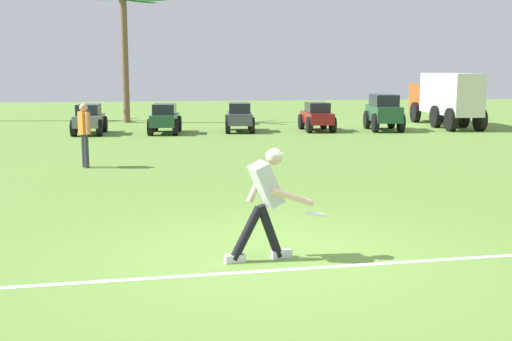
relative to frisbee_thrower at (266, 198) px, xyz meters
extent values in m
plane|color=olive|center=(0.17, 0.19, -0.80)|extent=(80.00, 80.00, 0.00)
cube|color=white|center=(0.17, -0.46, -0.79)|extent=(18.88, 1.26, 0.01)
cylinder|color=black|center=(0.06, 0.01, -0.44)|extent=(0.37, 0.18, 0.72)
cube|color=silver|center=(0.21, 0.04, -0.75)|extent=(0.27, 0.15, 0.10)
cylinder|color=black|center=(-0.25, -0.05, -0.44)|extent=(0.45, 0.20, 0.69)
cube|color=silver|center=(-0.39, -0.08, -0.75)|extent=(0.27, 0.15, 0.10)
cube|color=silver|center=(0.01, 0.00, 0.17)|extent=(0.46, 0.41, 0.57)
sphere|color=beige|center=(0.11, 0.02, 0.51)|extent=(0.25, 0.25, 0.21)
cylinder|color=white|center=(0.11, 0.02, 0.54)|extent=(0.25, 0.25, 0.03)
cylinder|color=beige|center=(0.31, -0.12, 0.02)|extent=(0.58, 0.19, 0.27)
cylinder|color=beige|center=(-0.08, 0.19, 0.14)|extent=(0.29, 0.13, 0.49)
cylinder|color=white|center=(0.63, -0.08, -0.21)|extent=(0.36, 0.36, 0.06)
cylinder|color=#33333D|center=(-3.13, 8.05, -0.39)|extent=(0.15, 0.15, 0.82)
cylinder|color=#33333D|center=(-3.21, 8.22, -0.39)|extent=(0.15, 0.15, 0.82)
cube|color=orange|center=(-3.17, 8.14, 0.29)|extent=(0.33, 0.39, 0.54)
cylinder|color=tan|center=(-3.08, 7.95, 0.30)|extent=(0.10, 0.10, 0.52)
cylinder|color=tan|center=(-3.27, 8.32, 0.30)|extent=(0.10, 0.10, 0.52)
sphere|color=tan|center=(-3.17, 8.14, 0.66)|extent=(0.27, 0.27, 0.20)
cube|color=slate|center=(-4.01, 16.43, -0.29)|extent=(0.96, 2.22, 0.42)
cube|color=#1E232B|center=(-4.01, 16.33, 0.11)|extent=(0.82, 1.12, 0.38)
cylinder|color=black|center=(-4.44, 17.21, -0.50)|extent=(0.20, 0.60, 0.60)
cylinder|color=black|center=(-3.54, 17.19, -0.50)|extent=(0.20, 0.60, 0.60)
cylinder|color=black|center=(-4.48, 15.67, -0.50)|extent=(0.20, 0.60, 0.60)
cylinder|color=black|center=(-3.58, 15.65, -0.50)|extent=(0.20, 0.60, 0.60)
cube|color=#235133|center=(-1.25, 16.30, -0.29)|extent=(1.11, 2.28, 0.42)
cube|color=#1E232B|center=(-1.26, 16.20, 0.11)|extent=(0.90, 1.17, 0.38)
cylinder|color=black|center=(-1.63, 17.11, -0.50)|extent=(0.24, 0.61, 0.60)
cylinder|color=black|center=(-0.73, 17.02, -0.50)|extent=(0.24, 0.61, 0.60)
cylinder|color=black|center=(-1.78, 15.57, -0.50)|extent=(0.24, 0.61, 0.60)
cylinder|color=black|center=(-0.88, 15.49, -0.50)|extent=(0.24, 0.61, 0.60)
cube|color=#474C51|center=(1.57, 16.63, -0.29)|extent=(1.09, 2.27, 0.42)
cube|color=#1E232B|center=(1.56, 16.53, 0.11)|extent=(0.89, 1.17, 0.38)
cylinder|color=black|center=(1.19, 17.44, -0.50)|extent=(0.23, 0.61, 0.60)
cylinder|color=black|center=(2.09, 17.36, -0.50)|extent=(0.23, 0.61, 0.60)
cylinder|color=black|center=(1.06, 15.91, -0.50)|extent=(0.23, 0.61, 0.60)
cylinder|color=black|center=(1.95, 15.83, -0.50)|extent=(0.23, 0.61, 0.60)
cube|color=maroon|center=(4.57, 16.50, -0.29)|extent=(0.93, 2.21, 0.42)
cube|color=#1E232B|center=(4.57, 16.40, 0.11)|extent=(0.81, 1.11, 0.38)
cylinder|color=black|center=(4.13, 17.28, -0.50)|extent=(0.19, 0.60, 0.60)
cylinder|color=black|center=(5.03, 17.26, -0.50)|extent=(0.19, 0.60, 0.60)
cylinder|color=black|center=(4.11, 15.74, -0.50)|extent=(0.19, 0.60, 0.60)
cylinder|color=black|center=(5.01, 15.72, -0.50)|extent=(0.19, 0.60, 0.60)
cube|color=#235133|center=(7.19, 16.28, -0.14)|extent=(1.23, 2.44, 0.60)
cube|color=#1E232B|center=(7.19, 16.33, 0.38)|extent=(1.03, 1.64, 0.44)
cylinder|color=black|center=(6.79, 17.11, -0.44)|extent=(0.26, 0.74, 0.72)
cylinder|color=black|center=(7.76, 17.00, -0.44)|extent=(0.26, 0.74, 0.72)
cylinder|color=black|center=(6.61, 15.56, -0.44)|extent=(0.26, 0.74, 0.72)
cylinder|color=black|center=(7.59, 15.46, -0.44)|extent=(0.26, 0.74, 0.72)
cube|color=#CC4C19|center=(10.49, 20.12, 0.33)|extent=(1.16, 1.76, 1.15)
cube|color=silver|center=(10.30, 17.17, 0.58)|extent=(1.42, 4.27, 1.65)
cylinder|color=black|center=(9.90, 19.81, -0.35)|extent=(0.30, 0.91, 0.90)
cylinder|color=black|center=(11.05, 19.74, -0.35)|extent=(0.30, 0.91, 0.90)
cylinder|color=black|center=(9.73, 17.21, -0.35)|extent=(0.30, 0.91, 0.90)
cylinder|color=black|center=(10.88, 17.13, -0.35)|extent=(0.30, 0.91, 0.90)
cylinder|color=black|center=(9.62, 15.56, -0.35)|extent=(0.30, 0.91, 0.90)
cylinder|color=black|center=(10.77, 15.49, -0.35)|extent=(0.30, 0.91, 0.90)
cylinder|color=brown|center=(-2.94, 21.38, 2.08)|extent=(0.28, 0.28, 5.75)
ellipsoid|color=#286628|center=(-1.98, 21.21, 4.53)|extent=(1.96, 0.58, 0.18)
ellipsoid|color=#286628|center=(-2.23, 22.02, 4.55)|extent=(1.58, 1.47, 0.17)
ellipsoid|color=#286628|center=(-3.08, 22.32, 4.58)|extent=(0.52, 1.91, 0.17)
camera|label=1|loc=(-1.21, -7.74, 1.59)|focal=45.00mm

